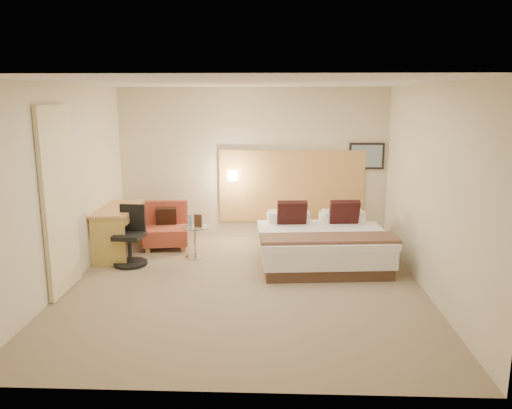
{
  "coord_description": "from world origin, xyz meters",
  "views": [
    {
      "loc": [
        0.4,
        -6.39,
        2.52
      ],
      "look_at": [
        0.13,
        0.64,
        1.0
      ],
      "focal_mm": 35.0,
      "sensor_mm": 36.0,
      "label": 1
    }
  ],
  "objects_px": {
    "side_table": "(195,240)",
    "desk_chair": "(131,241)",
    "lounge_chair": "(166,229)",
    "desk": "(119,217)",
    "bed": "(320,243)"
  },
  "relations": [
    {
      "from": "bed",
      "to": "desk",
      "type": "distance_m",
      "value": 3.25
    },
    {
      "from": "desk_chair",
      "to": "lounge_chair",
      "type": "bearing_deg",
      "value": 69.54
    },
    {
      "from": "desk",
      "to": "bed",
      "type": "bearing_deg",
      "value": -4.57
    },
    {
      "from": "bed",
      "to": "lounge_chair",
      "type": "relative_size",
      "value": 2.54
    },
    {
      "from": "lounge_chair",
      "to": "desk_chair",
      "type": "bearing_deg",
      "value": -110.46
    },
    {
      "from": "side_table",
      "to": "desk",
      "type": "xyz_separation_m",
      "value": [
        -1.25,
        0.12,
        0.33
      ]
    },
    {
      "from": "bed",
      "to": "side_table",
      "type": "height_order",
      "value": "bed"
    },
    {
      "from": "desk_chair",
      "to": "side_table",
      "type": "bearing_deg",
      "value": 21.21
    },
    {
      "from": "bed",
      "to": "side_table",
      "type": "distance_m",
      "value": 1.98
    },
    {
      "from": "desk",
      "to": "lounge_chair",
      "type": "bearing_deg",
      "value": 33.93
    },
    {
      "from": "lounge_chair",
      "to": "bed",
      "type": "bearing_deg",
      "value": -15.34
    },
    {
      "from": "side_table",
      "to": "desk_chair",
      "type": "relative_size",
      "value": 0.57
    },
    {
      "from": "lounge_chair",
      "to": "desk",
      "type": "distance_m",
      "value": 0.86
    },
    {
      "from": "side_table",
      "to": "desk",
      "type": "height_order",
      "value": "desk"
    },
    {
      "from": "desk",
      "to": "desk_chair",
      "type": "height_order",
      "value": "desk_chair"
    }
  ]
}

